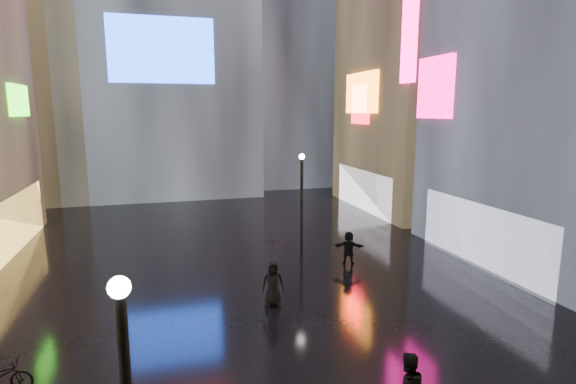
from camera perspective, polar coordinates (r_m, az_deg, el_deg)
name	(u,v)px	position (r m, az deg, el deg)	size (l,w,h in m)	color
ground	(242,266)	(21.96, -5.85, -9.33)	(140.00, 140.00, 0.00)	black
building_right_far	(429,19)	(36.74, 17.52, 20.18)	(10.28, 12.00, 28.00)	black
tower_flank_right	(281,15)	(49.04, -0.93, 21.57)	(12.00, 12.00, 34.00)	black
tower_flank_left	(19,40)	(44.03, -30.94, 16.21)	(10.00, 10.00, 26.00)	black
lamp_far	(302,197)	(23.24, 1.74, -0.67)	(0.30, 0.30, 5.20)	black
pedestrian_4	(273,283)	(17.47, -1.94, -11.48)	(0.85, 0.55, 1.74)	black
pedestrian_5	(349,248)	(22.05, 7.70, -7.05)	(1.52, 0.48, 1.64)	black
umbrella_2	(273,250)	(17.03, -1.97, -7.39)	(0.95, 0.97, 0.87)	black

